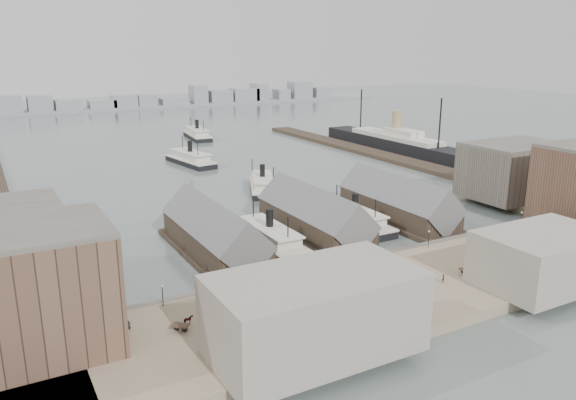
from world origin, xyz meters
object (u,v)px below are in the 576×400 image
ferry_docked_west (270,237)px  tram (557,229)px  ocean_steamer (396,143)px  horse_cart_center (331,294)px  horse_cart_right (472,268)px  horse_cart_left (186,322)px

ferry_docked_west → tram: size_ratio=2.77×
tram → ocean_steamer: bearing=65.8°
horse_cart_center → horse_cart_right: (30.89, -3.55, 0.02)m
horse_cart_left → horse_cart_right: size_ratio=0.91×
tram → horse_cart_center: bearing=179.5°
horse_cart_center → horse_cart_right: 31.10m
ocean_steamer → horse_cart_right: bearing=-123.6°
horse_cart_left → horse_cart_center: horse_cart_left is taller
tram → horse_cart_right: (-33.60, -5.64, -0.98)m
ferry_docked_west → ocean_steamer: bearing=38.1°
ferry_docked_west → tram: 67.17m
ferry_docked_west → horse_cart_left: size_ratio=6.29×
ferry_docked_west → horse_cart_center: ferry_docked_west is taller
ferry_docked_west → horse_cart_left: (-31.00, -31.15, 0.50)m
tram → horse_cart_right: tram is taller
ferry_docked_west → horse_cart_right: ferry_docked_west is taller
ocean_steamer → ferry_docked_west: bearing=-141.9°
ferry_docked_west → horse_cart_center: bearing=-98.7°
ferry_docked_west → horse_cart_center: size_ratio=5.61×
ferry_docked_west → horse_cart_left: ferry_docked_west is taller
ferry_docked_west → horse_cart_right: (25.79, -36.98, 0.52)m
ferry_docked_west → ocean_steamer: 133.38m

